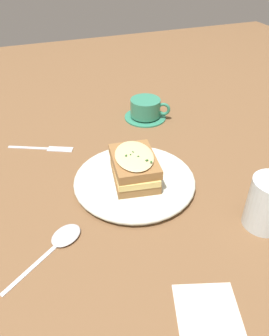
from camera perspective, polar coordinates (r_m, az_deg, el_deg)
name	(u,v)px	position (r m, az deg, el deg)	size (l,w,h in m)	color
ground_plane	(145,189)	(0.73, 1.85, -3.68)	(2.40, 2.40, 0.00)	brown
dinner_plate	(134,181)	(0.73, 0.00, -2.25)	(0.27, 0.27, 0.02)	silver
sandwich	(134,167)	(0.71, -0.02, 0.23)	(0.14, 0.11, 0.07)	olive
teacup_with_saucer	(146,110)	(0.99, 1.98, 10.14)	(0.12, 0.13, 0.06)	#338466
water_glass	(268,203)	(0.66, 22.22, -5.74)	(0.08, 0.08, 0.11)	silver
fork	(48,148)	(0.88, -14.82, 3.32)	(0.09, 0.16, 0.00)	silver
spoon	(62,239)	(0.63, -12.44, -11.93)	(0.12, 0.16, 0.01)	silver
napkin	(209,318)	(0.55, 12.88, -24.16)	(0.12, 0.10, 0.00)	silver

